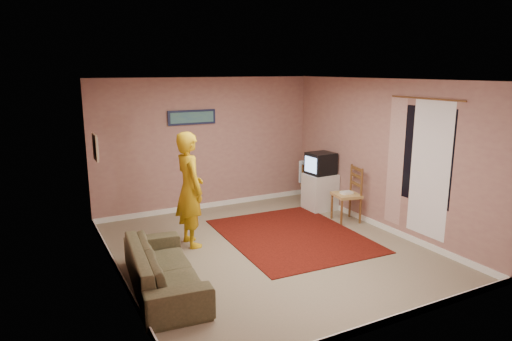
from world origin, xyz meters
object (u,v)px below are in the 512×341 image
crt_tv (321,163)px  chair_a (313,181)px  chair_b (347,188)px  person (190,189)px  sofa (164,268)px  tv_cabinet (320,192)px

crt_tv → chair_a: size_ratio=1.14×
chair_b → person: bearing=-83.4°
crt_tv → chair_b: bearing=-93.1°
sofa → person: size_ratio=1.09×
chair_b → sofa: bearing=-63.1°
tv_cabinet → crt_tv: bearing=-176.8°
crt_tv → chair_b: (0.00, -0.83, -0.31)m
chair_a → chair_b: size_ratio=0.83×
chair_a → person: person is taller
crt_tv → person: 2.98m
sofa → chair_a: bearing=-54.3°
person → chair_a: bearing=-75.5°
tv_cabinet → crt_tv: crt_tv is taller
crt_tv → sofa: bearing=-156.4°
chair_a → sofa: size_ratio=0.23×
tv_cabinet → sofa: (-3.75, -1.89, -0.07)m
person → chair_b: bearing=-96.7°
crt_tv → person: size_ratio=0.29×
sofa → person: person is taller
tv_cabinet → person: bearing=-168.4°
tv_cabinet → chair_b: 0.87m
tv_cabinet → person: (-2.93, -0.60, 0.55)m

